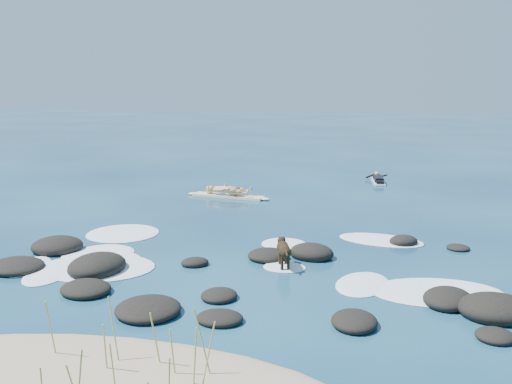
# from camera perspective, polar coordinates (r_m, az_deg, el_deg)

# --- Properties ---
(ground) EXTENTS (160.00, 160.00, 0.00)m
(ground) POSITION_cam_1_polar(r_m,az_deg,el_deg) (16.28, -3.69, -5.65)
(ground) COLOR #0A2642
(ground) RESTS_ON ground
(dune_grass) EXTENTS (2.88, 1.91, 1.22)m
(dune_grass) POSITION_cam_1_polar(r_m,az_deg,el_deg) (8.77, -12.13, -16.27)
(dune_grass) COLOR #989F4D
(dune_grass) RESTS_ON ground
(reef_rocks) EXTENTS (14.81, 7.64, 0.60)m
(reef_rocks) POSITION_cam_1_polar(r_m,az_deg,el_deg) (13.67, -5.22, -8.41)
(reef_rocks) COLOR black
(reef_rocks) RESTS_ON ground
(breaking_foam) EXTENTS (12.30, 6.78, 0.12)m
(breaking_foam) POSITION_cam_1_polar(r_m,az_deg,el_deg) (15.27, -5.56, -6.76)
(breaking_foam) COLOR white
(breaking_foam) RESTS_ON ground
(standing_surfer_rig) EXTENTS (3.64, 1.11, 2.07)m
(standing_surfer_rig) POSITION_cam_1_polar(r_m,az_deg,el_deg) (23.32, -2.83, 1.41)
(standing_surfer_rig) COLOR beige
(standing_surfer_rig) RESTS_ON ground
(paddling_surfer_rig) EXTENTS (1.06, 2.37, 0.41)m
(paddling_surfer_rig) POSITION_cam_1_polar(r_m,az_deg,el_deg) (27.63, 12.12, 1.22)
(paddling_surfer_rig) COLOR white
(paddling_surfer_rig) RESTS_ON ground
(dog) EXTENTS (0.52, 1.16, 0.75)m
(dog) POSITION_cam_1_polar(r_m,az_deg,el_deg) (14.43, 2.79, -5.74)
(dog) COLOR black
(dog) RESTS_ON ground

